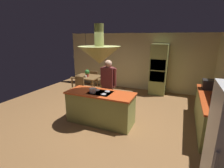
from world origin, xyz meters
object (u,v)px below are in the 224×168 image
at_px(oven_tower, 158,70).
at_px(potted_plant_on_table, 87,73).
at_px(person_at_island, 108,83).
at_px(microwave_on_counter, 211,85).
at_px(canister_sugar, 217,100).
at_px(cooking_pot_on_cooktop, 93,90).
at_px(chair_facing_island, 78,86).
at_px(cup_on_table, 86,77).
at_px(chair_by_back_wall, 95,79).
at_px(kitchen_island, 100,107).
at_px(canister_flour, 219,102).
at_px(dining_table, 87,78).

xyz_separation_m(oven_tower, potted_plant_on_table, (-2.76, -1.20, -0.13)).
height_order(person_at_island, microwave_on_counter, person_at_island).
relative_size(canister_sugar, cooking_pot_on_cooktop, 0.88).
relative_size(chair_facing_island, cooking_pot_on_cooktop, 4.83).
xyz_separation_m(chair_facing_island, cup_on_table, (0.09, 0.46, 0.30)).
bearing_deg(cooking_pot_on_cooktop, chair_by_back_wall, 117.81).
bearing_deg(cooking_pot_on_cooktop, microwave_on_counter, 28.96).
distance_m(person_at_island, chair_facing_island, 1.88).
height_order(kitchen_island, cooking_pot_on_cooktop, cooking_pot_on_cooktop).
height_order(cup_on_table, cooking_pot_on_cooktop, cooking_pot_on_cooktop).
bearing_deg(canister_flour, microwave_on_counter, 90.00).
height_order(oven_tower, dining_table, oven_tower).
height_order(person_at_island, cooking_pot_on_cooktop, person_at_island).
relative_size(potted_plant_on_table, canister_sugar, 1.89).
relative_size(oven_tower, cooking_pot_on_cooktop, 11.72).
xyz_separation_m(chair_facing_island, canister_sugar, (4.54, -1.04, 0.48)).
height_order(kitchen_island, potted_plant_on_table, potted_plant_on_table).
bearing_deg(person_at_island, potted_plant_on_table, 139.34).
xyz_separation_m(kitchen_island, microwave_on_counter, (2.84, 1.53, 0.59)).
relative_size(chair_facing_island, chair_by_back_wall, 1.00).
bearing_deg(person_at_island, kitchen_island, -85.78).
bearing_deg(dining_table, cooking_pot_on_cooktop, -55.37).
relative_size(oven_tower, dining_table, 1.91).
bearing_deg(cup_on_table, oven_tower, 26.91).
relative_size(cup_on_table, canister_sugar, 0.57).
bearing_deg(cup_on_table, kitchen_island, -49.14).
bearing_deg(kitchen_island, dining_table, 128.99).
bearing_deg(potted_plant_on_table, canister_flour, -22.40).
bearing_deg(oven_tower, canister_flour, -60.31).
distance_m(dining_table, person_at_island, 2.21).
relative_size(kitchen_island, oven_tower, 0.91).
bearing_deg(microwave_on_counter, chair_facing_island, -178.48).
bearing_deg(dining_table, kitchen_island, -51.01).
xyz_separation_m(dining_table, person_at_island, (1.65, -1.44, 0.32)).
height_order(canister_flour, cooking_pot_on_cooktop, canister_flour).
bearing_deg(potted_plant_on_table, chair_by_back_wall, 93.23).
relative_size(person_at_island, microwave_on_counter, 3.73).
relative_size(chair_facing_island, canister_flour, 4.41).
bearing_deg(microwave_on_counter, potted_plant_on_table, 173.47).
distance_m(chair_facing_island, canister_sugar, 4.68).
relative_size(chair_facing_island, potted_plant_on_table, 2.90).
height_order(chair_by_back_wall, potted_plant_on_table, potted_plant_on_table).
relative_size(dining_table, chair_by_back_wall, 1.27).
bearing_deg(dining_table, chair_by_back_wall, 90.00).
distance_m(person_at_island, chair_by_back_wall, 2.74).
relative_size(oven_tower, chair_facing_island, 2.43).
relative_size(kitchen_island, cooking_pot_on_cooktop, 10.64).
bearing_deg(kitchen_island, chair_facing_island, 140.33).
distance_m(chair_by_back_wall, canister_sugar, 5.17).
height_order(chair_facing_island, cup_on_table, chair_facing_island).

